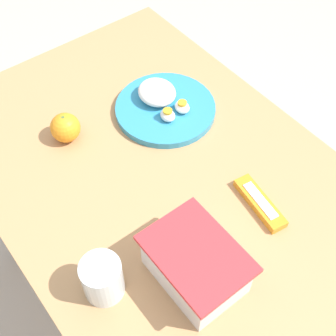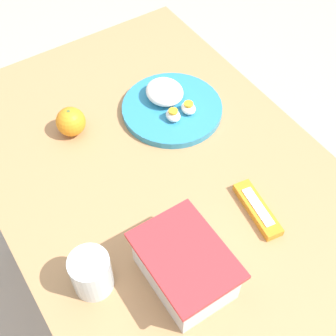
{
  "view_description": "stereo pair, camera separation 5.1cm",
  "coord_description": "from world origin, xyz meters",
  "px_view_note": "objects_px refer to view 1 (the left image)",
  "views": [
    {
      "loc": [
        -0.54,
        0.38,
        1.62
      ],
      "look_at": [
        -0.05,
        -0.01,
        0.8
      ],
      "focal_mm": 50.0,
      "sensor_mm": 36.0,
      "label": 1
    },
    {
      "loc": [
        -0.57,
        0.34,
        1.62
      ],
      "look_at": [
        -0.05,
        -0.01,
        0.8
      ],
      "focal_mm": 50.0,
      "sensor_mm": 36.0,
      "label": 2
    }
  ],
  "objects_px": {
    "food_container": "(195,266)",
    "drinking_glass": "(102,279)",
    "orange_fruit": "(65,128)",
    "candy_bar": "(260,203)",
    "rice_plate": "(164,105)"
  },
  "relations": [
    {
      "from": "food_container",
      "to": "drinking_glass",
      "type": "distance_m",
      "value": 0.17
    },
    {
      "from": "orange_fruit",
      "to": "candy_bar",
      "type": "xyz_separation_m",
      "value": [
        -0.42,
        -0.23,
        -0.03
      ]
    },
    {
      "from": "food_container",
      "to": "orange_fruit",
      "type": "relative_size",
      "value": 2.7
    },
    {
      "from": "rice_plate",
      "to": "candy_bar",
      "type": "bearing_deg",
      "value": 177.93
    },
    {
      "from": "candy_bar",
      "to": "food_container",
      "type": "bearing_deg",
      "value": 100.65
    },
    {
      "from": "orange_fruit",
      "to": "rice_plate",
      "type": "bearing_deg",
      "value": -105.51
    },
    {
      "from": "rice_plate",
      "to": "candy_bar",
      "type": "relative_size",
      "value": 1.69
    },
    {
      "from": "orange_fruit",
      "to": "drinking_glass",
      "type": "relative_size",
      "value": 0.78
    },
    {
      "from": "food_container",
      "to": "candy_bar",
      "type": "distance_m",
      "value": 0.22
    },
    {
      "from": "food_container",
      "to": "rice_plate",
      "type": "bearing_deg",
      "value": -29.95
    },
    {
      "from": "food_container",
      "to": "drinking_glass",
      "type": "relative_size",
      "value": 2.11
    },
    {
      "from": "orange_fruit",
      "to": "rice_plate",
      "type": "height_order",
      "value": "orange_fruit"
    },
    {
      "from": "orange_fruit",
      "to": "drinking_glass",
      "type": "height_order",
      "value": "drinking_glass"
    },
    {
      "from": "food_container",
      "to": "rice_plate",
      "type": "relative_size",
      "value": 0.76
    },
    {
      "from": "candy_bar",
      "to": "rice_plate",
      "type": "bearing_deg",
      "value": -2.07
    }
  ]
}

